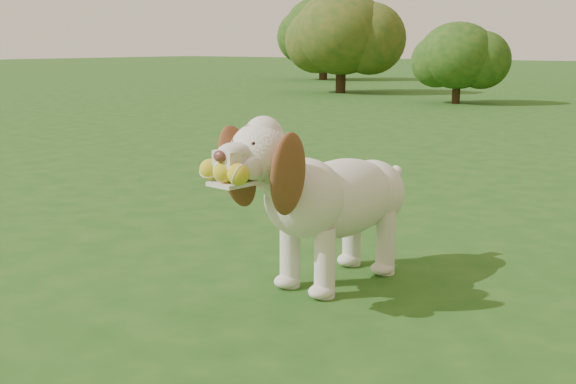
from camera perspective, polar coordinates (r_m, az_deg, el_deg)
The scene contains 5 objects.
ground at distance 2.90m, azimuth 16.69°, elevation -7.35°, with size 80.00×80.00×0.00m, color #1C4C15.
dog at distance 2.74m, azimuth 3.01°, elevation -0.12°, with size 0.42×1.05×0.68m.
shrub_a at distance 11.74m, azimuth 13.27°, elevation 10.44°, with size 1.22×1.22×1.27m.
shrub_e at distance 14.00m, azimuth 4.23°, elevation 12.39°, with size 1.84×1.84×1.90m.
shrub_g at distance 19.18m, azimuth 2.83°, elevation 12.63°, with size 2.08×2.08×2.16m.
Camera 1 is at (0.88, -2.61, 0.92)m, focal length 45.00 mm.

